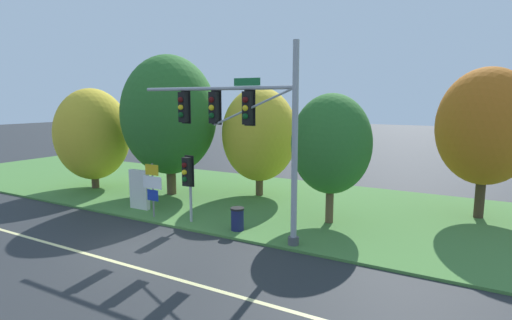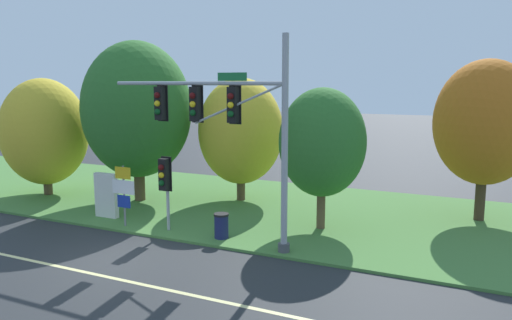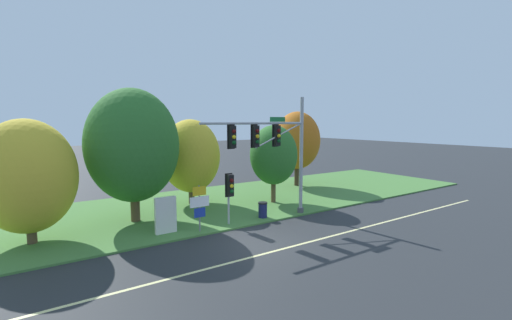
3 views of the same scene
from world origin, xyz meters
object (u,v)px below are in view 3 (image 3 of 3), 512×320
object	(u,v)px
tree_mid_verge	(274,155)
info_kiosk	(166,215)
tree_behind_signpost	(191,156)
tree_nearest_road	(27,176)
tree_left_of_mast	(133,146)
trash_bin	(263,210)
tree_tall_centre	(297,141)
traffic_signal_mast	(274,145)
route_sign_post	(200,203)
pedestrian_signal_near_kerb	(230,188)

from	to	relation	value
tree_mid_verge	info_kiosk	size ratio (longest dim) A/B	2.91
tree_behind_signpost	info_kiosk	distance (m)	6.90
tree_nearest_road	tree_left_of_mast	world-z (taller)	tree_left_of_mast
trash_bin	tree_tall_centre	bearing A→B (deg)	38.66
tree_left_of_mast	trash_bin	size ratio (longest dim) A/B	8.23
tree_nearest_road	tree_tall_centre	xyz separation A→B (m)	(20.17, 4.28, 0.85)
tree_tall_centre	trash_bin	bearing A→B (deg)	-141.34
tree_mid_verge	tree_tall_centre	bearing A→B (deg)	35.43
traffic_signal_mast	tree_left_of_mast	xyz separation A→B (m)	(-7.11, 3.95, -0.01)
tree_left_of_mast	tree_behind_signpost	xyz separation A→B (m)	(4.44, 2.18, -1.03)
traffic_signal_mast	tree_nearest_road	xyz separation A→B (m)	(-12.18, 2.94, -1.19)
trash_bin	tree_nearest_road	bearing A→B (deg)	167.74
tree_behind_signpost	route_sign_post	bearing A→B (deg)	-109.40
pedestrian_signal_near_kerb	tree_behind_signpost	world-z (taller)	tree_behind_signpost
tree_mid_verge	trash_bin	size ratio (longest dim) A/B	5.94
tree_nearest_road	tree_tall_centre	world-z (taller)	tree_tall_centre
tree_behind_signpost	tree_tall_centre	xyz separation A→B (m)	(10.65, 1.09, 0.71)
pedestrian_signal_near_kerb	tree_mid_verge	distance (m)	6.20
tree_tall_centre	tree_left_of_mast	bearing A→B (deg)	-167.78
info_kiosk	tree_mid_verge	bearing A→B (deg)	15.30
tree_tall_centre	info_kiosk	bearing A→B (deg)	-156.02
tree_tall_centre	info_kiosk	world-z (taller)	tree_tall_centre
traffic_signal_mast	tree_behind_signpost	distance (m)	6.77
traffic_signal_mast	tree_nearest_road	distance (m)	12.59
traffic_signal_mast	tree_tall_centre	distance (m)	10.77
trash_bin	pedestrian_signal_near_kerb	bearing A→B (deg)	-175.67
pedestrian_signal_near_kerb	info_kiosk	xyz separation A→B (m)	(-3.49, 0.61, -1.14)
tree_behind_signpost	pedestrian_signal_near_kerb	bearing A→B (deg)	-92.14
tree_left_of_mast	tree_tall_centre	world-z (taller)	tree_left_of_mast
info_kiosk	trash_bin	distance (m)	5.88
tree_behind_signpost	tree_tall_centre	bearing A→B (deg)	5.84
tree_left_of_mast	route_sign_post	bearing A→B (deg)	-59.06
tree_mid_verge	info_kiosk	xyz separation A→B (m)	(-8.75, -2.39, -2.46)
traffic_signal_mast	route_sign_post	distance (m)	5.61
tree_left_of_mast	trash_bin	bearing A→B (deg)	-28.33
tree_nearest_road	tree_mid_verge	xyz separation A→B (m)	(14.55, 0.29, 0.18)
pedestrian_signal_near_kerb	trash_bin	xyz separation A→B (m)	(2.36, 0.18, -1.61)
traffic_signal_mast	tree_behind_signpost	size ratio (longest dim) A/B	1.23
tree_behind_signpost	trash_bin	size ratio (longest dim) A/B	6.37
tree_nearest_road	trash_bin	bearing A→B (deg)	-12.26
tree_left_of_mast	tree_mid_verge	distance (m)	9.56
pedestrian_signal_near_kerb	trash_bin	distance (m)	2.86
traffic_signal_mast	tree_mid_verge	size ratio (longest dim) A/B	1.31
traffic_signal_mast	trash_bin	xyz separation A→B (m)	(-0.53, 0.40, -3.94)
tree_behind_signpost	tree_mid_verge	distance (m)	5.82
tree_tall_centre	traffic_signal_mast	bearing A→B (deg)	-137.88
traffic_signal_mast	tree_left_of_mast	distance (m)	8.13
route_sign_post	tree_left_of_mast	xyz separation A→B (m)	(-2.31, 3.86, 2.90)
tree_behind_signpost	trash_bin	xyz separation A→B (m)	(2.14, -5.72, -2.89)
tree_nearest_road	tree_tall_centre	size ratio (longest dim) A/B	0.89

